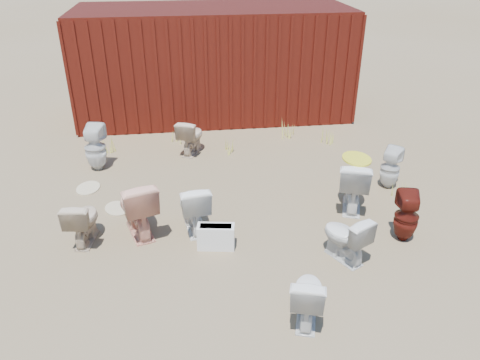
{
  "coord_description": "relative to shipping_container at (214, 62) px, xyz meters",
  "views": [
    {
      "loc": [
        -0.8,
        -5.51,
        3.8
      ],
      "look_at": [
        0.0,
        0.6,
        0.55
      ],
      "focal_mm": 35.0,
      "sensor_mm": 36.0,
      "label": 1
    }
  ],
  "objects": [
    {
      "name": "ground",
      "position": [
        0.0,
        -5.2,
        -1.2
      ],
      "size": [
        100.0,
        100.0,
        0.0
      ],
      "primitive_type": "plane",
      "color": "brown",
      "rests_on": "ground"
    },
    {
      "name": "shipping_container",
      "position": [
        0.0,
        0.0,
        0.0
      ],
      "size": [
        6.0,
        2.4,
        2.4
      ],
      "primitive_type": "cube",
      "color": "#450F0B",
      "rests_on": "ground"
    },
    {
      "name": "toilet_front_a",
      "position": [
        -0.72,
        -4.98,
        -0.82
      ],
      "size": [
        0.52,
        0.79,
        0.76
      ],
      "primitive_type": "imported",
      "rotation": [
        0.0,
        0.0,
        3.27
      ],
      "color": "white",
      "rests_on": "ground"
    },
    {
      "name": "toilet_front_pink",
      "position": [
        -1.5,
        -4.97,
        -0.77
      ],
      "size": [
        0.72,
        0.95,
        0.86
      ],
      "primitive_type": "imported",
      "rotation": [
        0.0,
        0.0,
        3.45
      ],
      "color": "#E49D83",
      "rests_on": "ground"
    },
    {
      "name": "toilet_front_c",
      "position": [
        0.43,
        -6.95,
        -0.87
      ],
      "size": [
        0.54,
        0.73,
        0.66
      ],
      "primitive_type": "imported",
      "rotation": [
        0.0,
        0.0,
        2.84
      ],
      "color": "silver",
      "rests_on": "ground"
    },
    {
      "name": "toilet_front_maroon",
      "position": [
        2.17,
        -5.62,
        -0.83
      ],
      "size": [
        0.4,
        0.4,
        0.73
      ],
      "primitive_type": "imported",
      "rotation": [
        0.0,
        0.0,
        2.91
      ],
      "color": "#56160E",
      "rests_on": "ground"
    },
    {
      "name": "toilet_front_e",
      "position": [
        1.19,
        -5.94,
        -0.86
      ],
      "size": [
        0.64,
        0.76,
        0.67
      ],
      "primitive_type": "imported",
      "rotation": [
        0.0,
        0.0,
        3.62
      ],
      "color": "silver",
      "rests_on": "ground"
    },
    {
      "name": "toilet_back_a",
      "position": [
        -2.37,
        -2.79,
        -0.78
      ],
      "size": [
        0.45,
        0.45,
        0.84
      ],
      "primitive_type": "imported",
      "rotation": [
        0.0,
        0.0,
        2.94
      ],
      "color": "silver",
      "rests_on": "ground"
    },
    {
      "name": "toilet_back_beige_left",
      "position": [
        -2.23,
        -5.09,
        -0.87
      ],
      "size": [
        0.46,
        0.7,
        0.66
      ],
      "primitive_type": "imported",
      "rotation": [
        0.0,
        0.0,
        3.0
      ],
      "color": "#BFA98B",
      "rests_on": "ground"
    },
    {
      "name": "toilet_back_beige_right",
      "position": [
        -0.65,
        -2.29,
        -0.86
      ],
      "size": [
        0.63,
        0.77,
        0.69
      ],
      "primitive_type": "imported",
      "rotation": [
        0.0,
        0.0,
        2.72
      ],
      "color": "#CCB395",
      "rests_on": "ground"
    },
    {
      "name": "toilet_back_yellowlid",
      "position": [
        1.74,
        -4.7,
        -0.79
      ],
      "size": [
        0.71,
        0.92,
        0.83
      ],
      "primitive_type": "imported",
      "rotation": [
        0.0,
        0.0,
        2.8
      ],
      "color": "white",
      "rests_on": "ground"
    },
    {
      "name": "toilet_back_e",
      "position": [
        2.58,
        -4.13,
        -0.85
      ],
      "size": [
        0.45,
        0.46,
        0.71
      ],
      "primitive_type": "imported",
      "rotation": [
        0.0,
        0.0,
        2.41
      ],
      "color": "silver",
      "rests_on": "ground"
    },
    {
      "name": "yellow_lid",
      "position": [
        1.74,
        -4.7,
        -0.36
      ],
      "size": [
        0.42,
        0.52,
        0.02
      ],
      "primitive_type": "ellipsoid",
      "color": "yellow",
      "rests_on": "toilet_back_yellowlid"
    },
    {
      "name": "loose_tank",
      "position": [
        -0.44,
        -5.48,
        -1.02
      ],
      "size": [
        0.53,
        0.28,
        0.35
      ],
      "primitive_type": "cube",
      "rotation": [
        0.0,
        0.0,
        -0.16
      ],
      "color": "white",
      "rests_on": "ground"
    },
    {
      "name": "loose_lid_near",
      "position": [
        -2.44,
        -3.55,
        -1.19
      ],
      "size": [
        0.43,
        0.53,
        0.02
      ],
      "primitive_type": "ellipsoid",
      "rotation": [
        0.0,
        0.0,
        -0.11
      ],
      "color": "#C8B891",
      "rests_on": "ground"
    },
    {
      "name": "loose_lid_far",
      "position": [
        -1.89,
        -4.29,
        -1.19
      ],
      "size": [
        0.52,
        0.58,
        0.02
      ],
      "primitive_type": "ellipsoid",
      "rotation": [
        0.0,
        0.0,
        0.43
      ],
      "color": "#C0B08B",
      "rests_on": "ground"
    },
    {
      "name": "weed_clump_a",
      "position": [
        -2.34,
        -2.04,
        -1.04
      ],
      "size": [
        0.36,
        0.36,
        0.32
      ],
      "primitive_type": "cone",
      "color": "#C0BD4C",
      "rests_on": "ground"
    },
    {
      "name": "weed_clump_b",
      "position": [
        0.04,
        -2.37,
        -1.07
      ],
      "size": [
        0.32,
        0.32,
        0.26
      ],
      "primitive_type": "cone",
      "color": "#C0BD4C",
      "rests_on": "ground"
    },
    {
      "name": "weed_clump_c",
      "position": [
        2.13,
        -2.14,
        -1.04
      ],
      "size": [
        0.36,
        0.36,
        0.31
      ],
      "primitive_type": "cone",
      "color": "#C0BD4C",
      "rests_on": "ground"
    },
    {
      "name": "weed_clump_d",
      "position": [
        -0.89,
        -1.73,
        -1.06
      ],
      "size": [
        0.3,
        0.3,
        0.28
      ],
      "primitive_type": "cone",
      "color": "#C0BD4C",
      "rests_on": "ground"
    },
    {
      "name": "weed_clump_e",
      "position": [
        1.39,
        -1.7,
        -1.04
      ],
      "size": [
        0.34,
        0.34,
        0.32
      ],
      "primitive_type": "cone",
      "color": "#C0BD4C",
      "rests_on": "ground"
    },
    {
      "name": "weed_clump_f",
      "position": [
        2.65,
        -4.48,
        -1.08
      ],
      "size": [
        0.28,
        0.28,
        0.24
      ],
      "primitive_type": "cone",
      "color": "#C0BD4C",
      "rests_on": "ground"
    }
  ]
}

